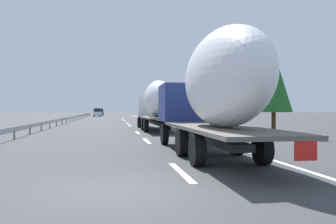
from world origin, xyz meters
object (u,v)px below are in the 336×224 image
at_px(car_blue_sedan, 100,112).
at_px(car_white_van, 97,112).
at_px(truck_trailing, 213,90).
at_px(truck_lead, 156,103).
at_px(road_sign, 158,106).

relative_size(car_blue_sedan, car_white_van, 1.02).
height_order(truck_trailing, car_blue_sedan, truck_trailing).
distance_m(truck_lead, truck_trailing, 16.90).
xyz_separation_m(truck_lead, car_white_van, (57.69, 7.24, -1.38)).
height_order(truck_lead, road_sign, truck_lead).
bearing_deg(road_sign, car_blue_sedan, 11.53).
height_order(truck_trailing, car_white_van, truck_trailing).
relative_size(truck_lead, car_blue_sedan, 2.93).
height_order(truck_trailing, road_sign, truck_trailing).
bearing_deg(car_blue_sedan, car_white_van, 178.55).
relative_size(truck_lead, car_white_van, 2.99).
relative_size(truck_trailing, road_sign, 3.77).
bearing_deg(truck_lead, car_white_van, 7.15).
distance_m(truck_trailing, car_blue_sedan, 88.27).
relative_size(truck_lead, truck_trailing, 1.01).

